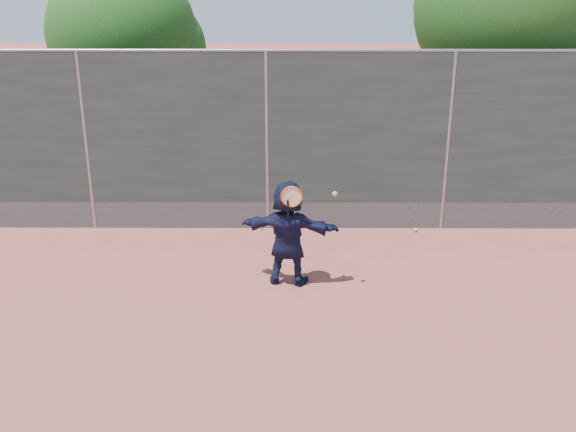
{
  "coord_description": "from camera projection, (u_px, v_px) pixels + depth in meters",
  "views": [
    {
      "loc": [
        0.4,
        -6.89,
        4.0
      ],
      "look_at": [
        0.36,
        1.36,
        1.0
      ],
      "focal_mm": 40.0,
      "sensor_mm": 36.0,
      "label": 1
    }
  ],
  "objects": [
    {
      "name": "weed_clump",
      "position": [
        285.0,
        223.0,
        10.97
      ],
      "size": [
        0.68,
        0.07,
        0.3
      ],
      "color": "#387226",
      "rests_on": "ground"
    },
    {
      "name": "tree_left",
      "position": [
        131.0,
        39.0,
        13.0
      ],
      "size": [
        3.15,
        3.0,
        4.53
      ],
      "color": "#382314",
      "rests_on": "ground"
    },
    {
      "name": "player",
      "position": [
        288.0,
        233.0,
        8.86
      ],
      "size": [
        1.45,
        0.7,
        1.5
      ],
      "primitive_type": "imported",
      "rotation": [
        0.0,
        0.0,
        2.95
      ],
      "color": "#141737",
      "rests_on": "ground"
    },
    {
      "name": "fence",
      "position": [
        267.0,
        139.0,
        10.59
      ],
      "size": [
        20.0,
        0.06,
        3.03
      ],
      "color": "#38423D",
      "rests_on": "ground"
    },
    {
      "name": "ground",
      "position": [
        258.0,
        331.0,
        7.84
      ],
      "size": [
        80.0,
        80.0,
        0.0
      ],
      "primitive_type": "plane",
      "color": "#9E4C42",
      "rests_on": "ground"
    },
    {
      "name": "ball_ground",
      "position": [
        415.0,
        230.0,
        10.94
      ],
      "size": [
        0.07,
        0.07,
        0.07
      ],
      "primitive_type": "sphere",
      "color": "#CFD830",
      "rests_on": "ground"
    },
    {
      "name": "swing_action",
      "position": [
        296.0,
        198.0,
        8.48
      ],
      "size": [
        0.75,
        0.13,
        0.51
      ],
      "color": "#C96012",
      "rests_on": "ground"
    },
    {
      "name": "tree_right",
      "position": [
        519.0,
        12.0,
        12.03
      ],
      "size": [
        3.78,
        3.6,
        5.39
      ],
      "color": "#382314",
      "rests_on": "ground"
    }
  ]
}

